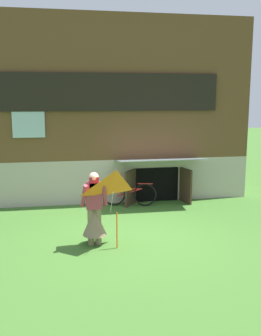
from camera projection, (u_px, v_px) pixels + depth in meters
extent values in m
plane|color=#3D6B28|center=(130.00, 237.00, 9.00)|extent=(60.00, 60.00, 0.00)
cube|color=#ADA393|center=(104.00, 167.00, 14.17)|extent=(8.59, 4.91, 1.33)
cube|color=brown|center=(103.00, 90.00, 13.67)|extent=(8.59, 4.91, 4.23)
cube|color=black|center=(112.00, 92.00, 11.28)|extent=(6.31, 0.08, 1.08)
cube|color=#9EB7C6|center=(112.00, 92.00, 11.30)|extent=(6.15, 0.04, 0.96)
cube|color=#9EB7C6|center=(28.00, 118.00, 11.00)|extent=(0.90, 0.06, 1.10)
cube|color=black|center=(156.00, 185.00, 12.03)|extent=(1.40, 0.03, 1.05)
cube|color=#3D2B1E|center=(131.00, 188.00, 11.61)|extent=(0.44, 0.62, 1.05)
cube|color=#3D2B1E|center=(185.00, 185.00, 11.90)|extent=(0.21, 0.70, 1.05)
cube|color=gray|center=(161.00, 160.00, 11.36)|extent=(2.60, 1.09, 0.18)
cylinder|color=#7F6B51|center=(91.00, 227.00, 8.46)|extent=(0.14, 0.14, 0.81)
cylinder|color=#7F6B51|center=(98.00, 226.00, 8.49)|extent=(0.14, 0.14, 0.81)
cone|color=#7F6B51|center=(94.00, 221.00, 8.45)|extent=(0.52, 0.52, 0.61)
cube|color=#993847|center=(94.00, 196.00, 8.35)|extent=(0.34, 0.20, 0.58)
cylinder|color=#993847|center=(84.00, 196.00, 8.21)|extent=(0.17, 0.33, 0.53)
cylinder|color=#993847|center=(105.00, 195.00, 8.29)|extent=(0.17, 0.33, 0.53)
cube|color=maroon|center=(94.00, 185.00, 8.25)|extent=(0.20, 0.08, 0.36)
sphere|color=#D8AD8E|center=(94.00, 177.00, 8.28)|extent=(0.22, 0.22, 0.22)
pyramid|color=orange|center=(117.00, 189.00, 7.90)|extent=(1.00, 0.79, 0.64)
cylinder|color=beige|center=(112.00, 202.00, 8.19)|extent=(0.01, 0.50, 0.57)
cylinder|color=orange|center=(117.00, 230.00, 8.27)|extent=(0.03, 0.03, 0.79)
torus|color=black|center=(145.00, 195.00, 11.51)|extent=(0.67, 0.20, 0.68)
torus|color=black|center=(114.00, 194.00, 11.57)|extent=(0.67, 0.20, 0.68)
cylinder|color=red|center=(129.00, 189.00, 11.51)|extent=(0.68, 0.20, 0.04)
cylinder|color=red|center=(129.00, 192.00, 11.53)|extent=(0.75, 0.22, 0.28)
cylinder|color=red|center=(122.00, 189.00, 11.52)|extent=(0.04, 0.04, 0.38)
cube|color=black|center=(122.00, 182.00, 11.49)|extent=(0.20, 0.08, 0.05)
cylinder|color=red|center=(145.00, 184.00, 11.45)|extent=(0.43, 0.13, 0.03)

